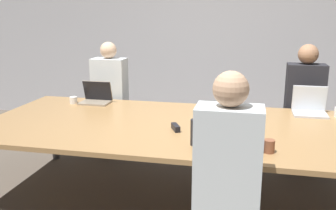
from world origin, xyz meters
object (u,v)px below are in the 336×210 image
object	(u,v)px
laptop_far_left	(96,97)
person_near_midright	(227,185)
person_far_left	(110,100)
stapler	(176,127)
cup_near_midright	(269,146)
laptop_far_right	(310,106)
person_far_right	(303,110)
bottle_near_midright	(195,132)
cup_far_left	(73,100)
laptop_near_midright	(234,144)

from	to	relation	value
laptop_far_left	person_near_midright	distance (m)	2.28
person_far_left	stapler	xyz separation A→B (m)	(1.05, -1.19, 0.09)
person_far_left	cup_near_midright	size ratio (longest dim) A/B	14.27
person_near_midright	laptop_far_left	bearing A→B (deg)	-46.83
person_near_midright	cup_near_midright	bearing A→B (deg)	-118.16
person_far_left	laptop_far_right	distance (m)	2.28
person_far_right	cup_near_midright	size ratio (longest dim) A/B	14.43
person_far_right	stapler	world-z (taller)	person_far_right
laptop_far_left	person_far_right	xyz separation A→B (m)	(2.25, 0.38, -0.12)
bottle_near_midright	stapler	bearing A→B (deg)	123.49
laptop_far_right	bottle_near_midright	distance (m)	1.51
person_far_right	person_near_midright	xyz separation A→B (m)	(-0.70, -2.04, 0.00)
laptop_far_left	cup_far_left	size ratio (longest dim) A/B	3.97
person_far_left	bottle_near_midright	bearing A→B (deg)	-50.05
stapler	laptop_near_midright	bearing A→B (deg)	-66.16
person_far_left	laptop_near_midright	distance (m)	2.25
person_far_left	cup_far_left	size ratio (longest dim) A/B	16.67
person_near_midright	person_far_left	bearing A→B (deg)	-53.01
stapler	laptop_far_right	bearing A→B (deg)	7.89
cup_far_left	stapler	bearing A→B (deg)	-28.58
person_far_left	laptop_far_right	world-z (taller)	person_far_left
laptop_near_midright	person_near_midright	world-z (taller)	person_near_midright
person_far_left	person_near_midright	xyz separation A→B (m)	(1.55, -2.05, 0.01)
laptop_near_midright	laptop_far_left	bearing A→B (deg)	-37.76
person_near_midright	laptop_near_midright	bearing A→B (deg)	-92.21
laptop_far_left	person_far_right	distance (m)	2.29
cup_far_left	cup_near_midright	size ratio (longest dim) A/B	0.86
person_far_right	bottle_near_midright	bearing A→B (deg)	-123.05
laptop_far_left	person_far_left	xyz separation A→B (m)	(0.01, 0.39, -0.13)
cup_far_left	laptop_far_right	world-z (taller)	laptop_far_right
bottle_near_midright	cup_near_midright	bearing A→B (deg)	-4.44
person_far_right	laptop_far_right	bearing A→B (deg)	-89.05
laptop_far_left	person_near_midright	xyz separation A→B (m)	(1.56, -1.66, -0.12)
person_near_midright	stapler	xyz separation A→B (m)	(-0.49, 0.87, 0.08)
cup_near_midright	laptop_far_left	bearing A→B (deg)	147.47
cup_far_left	person_far_right	world-z (taller)	person_far_right
stapler	person_near_midright	bearing A→B (deg)	-86.65
cup_far_left	person_near_midright	distance (m)	2.39
laptop_far_left	person_far_left	bearing A→B (deg)	88.53
person_near_midright	bottle_near_midright	distance (m)	0.63
laptop_far_left	laptop_near_midright	size ratio (longest dim) A/B	0.92
cup_near_midright	bottle_near_midright	world-z (taller)	bottle_near_midright
person_far_left	laptop_near_midright	world-z (taller)	person_far_left
person_far_right	person_near_midright	bearing A→B (deg)	-108.88
bottle_near_midright	stapler	world-z (taller)	bottle_near_midright
laptop_far_right	laptop_near_midright	distance (m)	1.42
laptop_near_midright	cup_far_left	bearing A→B (deg)	-32.06
person_far_left	person_near_midright	world-z (taller)	person_near_midright
cup_far_left	person_far_right	bearing A→B (deg)	10.55
cup_near_midright	laptop_near_midright	bearing A→B (deg)	-167.25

